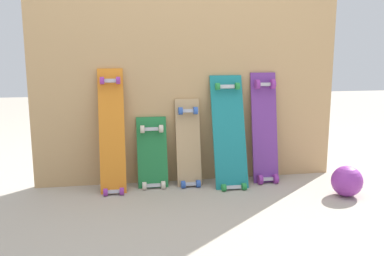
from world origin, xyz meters
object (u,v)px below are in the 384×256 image
skateboard_natural (189,147)px  skateboard_purple (265,132)px  skateboard_orange (112,136)px  skateboard_teal (229,137)px  rubber_ball (347,181)px  skateboard_green (152,157)px

skateboard_natural → skateboard_purple: 0.58m
skateboard_orange → skateboard_teal: 0.83m
rubber_ball → skateboard_teal: bearing=152.0°
skateboard_orange → skateboard_green: bearing=7.4°
skateboard_teal → skateboard_purple: (0.29, 0.05, 0.02)m
skateboard_orange → rubber_ball: size_ratio=4.42×
skateboard_natural → skateboard_purple: bearing=-0.6°
skateboard_orange → skateboard_natural: size_ratio=1.32×
skateboard_natural → skateboard_purple: skateboard_purple is taller
skateboard_teal → skateboard_purple: bearing=10.3°
skateboard_green → skateboard_natural: skateboard_natural is taller
skateboard_orange → skateboard_purple: 1.12m
skateboard_purple → skateboard_teal: bearing=-169.7°
skateboard_orange → skateboard_teal: (0.83, -0.03, -0.03)m
rubber_ball → skateboard_orange: bearing=165.2°
skateboard_purple → skateboard_orange: bearing=-178.7°
skateboard_orange → rubber_ball: bearing=-14.8°
rubber_ball → skateboard_purple: bearing=134.9°
skateboard_purple → rubber_ball: (0.43, -0.43, -0.27)m
skateboard_natural → rubber_ball: bearing=-23.6°
skateboard_green → skateboard_teal: 0.57m
skateboard_purple → rubber_ball: size_ratio=4.17×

